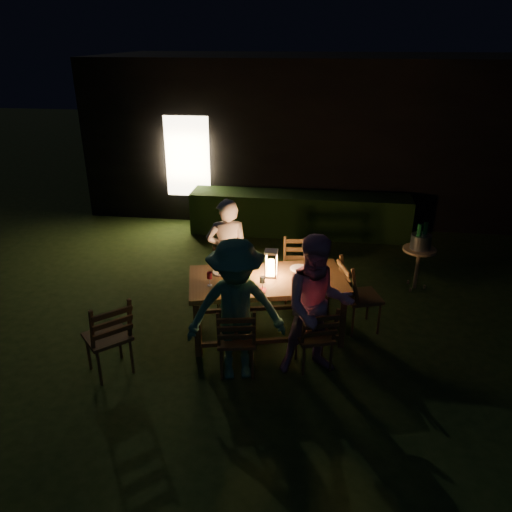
# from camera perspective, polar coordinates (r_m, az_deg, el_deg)

# --- Properties ---
(garden_envelope) EXTENTS (40.00, 40.00, 3.20)m
(garden_envelope) POSITION_cam_1_polar(r_m,az_deg,el_deg) (11.80, 8.31, 13.91)
(garden_envelope) COLOR black
(garden_envelope) RESTS_ON ground
(dining_table) EXTENTS (2.12, 1.41, 0.81)m
(dining_table) POSITION_cam_1_polar(r_m,az_deg,el_deg) (6.27, 1.30, -3.20)
(dining_table) COLOR #4F331A
(dining_table) RESTS_ON ground
(chair_near_left) EXTENTS (0.50, 0.53, 0.95)m
(chair_near_left) POSITION_cam_1_polar(r_m,az_deg,el_deg) (5.80, -2.23, -10.76)
(chair_near_left) COLOR #4F331A
(chair_near_left) RESTS_ON ground
(chair_near_right) EXTENTS (0.52, 0.54, 0.90)m
(chair_near_right) POSITION_cam_1_polar(r_m,az_deg,el_deg) (5.93, 6.65, -10.27)
(chair_near_right) COLOR #4F331A
(chair_near_right) RESTS_ON ground
(chair_far_left) EXTENTS (0.50, 0.53, 0.91)m
(chair_far_left) POSITION_cam_1_polar(r_m,az_deg,el_deg) (7.12, -3.14, -3.82)
(chair_far_left) COLOR #4F331A
(chair_far_left) RESTS_ON ground
(chair_far_right) EXTENTS (0.49, 0.52, 0.98)m
(chair_far_right) POSITION_cam_1_polar(r_m,az_deg,el_deg) (7.23, 4.83, -3.24)
(chair_far_right) COLOR #4F331A
(chair_far_right) RESTS_ON ground
(chair_end) EXTENTS (0.61, 0.59, 1.03)m
(chair_end) POSITION_cam_1_polar(r_m,az_deg,el_deg) (6.72, 11.76, -5.77)
(chair_end) COLOR #4F331A
(chair_end) RESTS_ON ground
(chair_spare) EXTENTS (0.68, 0.68, 1.03)m
(chair_spare) POSITION_cam_1_polar(r_m,az_deg,el_deg) (6.01, -16.38, -10.19)
(chair_spare) COLOR #4F331A
(chair_spare) RESTS_ON ground
(person_house_side) EXTENTS (0.66, 0.51, 1.60)m
(person_house_side) POSITION_cam_1_polar(r_m,az_deg,el_deg) (6.94, -3.26, 0.23)
(person_house_side) COLOR beige
(person_house_side) RESTS_ON ground
(person_opp_right) EXTENTS (0.95, 0.81, 1.68)m
(person_opp_right) POSITION_cam_1_polar(r_m,az_deg,el_deg) (5.58, 7.02, -5.76)
(person_opp_right) COLOR #C184A0
(person_opp_right) RESTS_ON ground
(person_opp_left) EXTENTS (1.20, 0.87, 1.68)m
(person_opp_left) POSITION_cam_1_polar(r_m,az_deg,el_deg) (5.46, -2.27, -6.32)
(person_opp_left) COLOR #3A7557
(person_opp_left) RESTS_ON ground
(lantern) EXTENTS (0.16, 0.16, 0.35)m
(lantern) POSITION_cam_1_polar(r_m,az_deg,el_deg) (6.22, 1.72, -1.02)
(lantern) COLOR white
(lantern) RESTS_ON dining_table
(plate_far_left) EXTENTS (0.25, 0.25, 0.01)m
(plate_far_left) POSITION_cam_1_polar(r_m,az_deg,el_deg) (6.39, -3.85, -1.85)
(plate_far_left) COLOR white
(plate_far_left) RESTS_ON dining_table
(plate_near_left) EXTENTS (0.25, 0.25, 0.01)m
(plate_near_left) POSITION_cam_1_polar(r_m,az_deg,el_deg) (5.99, -3.65, -3.67)
(plate_near_left) COLOR white
(plate_near_left) RESTS_ON dining_table
(plate_far_right) EXTENTS (0.25, 0.25, 0.01)m
(plate_far_right) POSITION_cam_1_polar(r_m,az_deg,el_deg) (6.49, 5.00, -1.42)
(plate_far_right) COLOR white
(plate_far_right) RESTS_ON dining_table
(plate_near_right) EXTENTS (0.25, 0.25, 0.01)m
(plate_near_right) POSITION_cam_1_polar(r_m,az_deg,el_deg) (6.11, 5.77, -3.18)
(plate_near_right) COLOR white
(plate_near_right) RESTS_ON dining_table
(wineglass_a) EXTENTS (0.06, 0.06, 0.18)m
(wineglass_a) POSITION_cam_1_polar(r_m,az_deg,el_deg) (6.42, -1.67, -0.87)
(wineglass_a) COLOR #59070F
(wineglass_a) RESTS_ON dining_table
(wineglass_b) EXTENTS (0.06, 0.06, 0.18)m
(wineglass_b) POSITION_cam_1_polar(r_m,az_deg,el_deg) (6.04, -5.33, -2.63)
(wineglass_b) COLOR #59070F
(wineglass_b) RESTS_ON dining_table
(wineglass_c) EXTENTS (0.06, 0.06, 0.18)m
(wineglass_c) POSITION_cam_1_polar(r_m,az_deg,el_deg) (5.99, 4.51, -2.84)
(wineglass_c) COLOR #59070F
(wineglass_c) RESTS_ON dining_table
(wineglass_d) EXTENTS (0.06, 0.06, 0.18)m
(wineglass_d) POSITION_cam_1_polar(r_m,az_deg,el_deg) (6.46, 6.57, -0.85)
(wineglass_d) COLOR #59070F
(wineglass_d) RESTS_ON dining_table
(wineglass_e) EXTENTS (0.06, 0.06, 0.18)m
(wineglass_e) POSITION_cam_1_polar(r_m,az_deg,el_deg) (5.92, 0.73, -3.12)
(wineglass_e) COLOR silver
(wineglass_e) RESTS_ON dining_table
(bottle_table) EXTENTS (0.07, 0.07, 0.28)m
(bottle_table) POSITION_cam_1_polar(r_m,az_deg,el_deg) (6.15, -0.99, -1.49)
(bottle_table) COLOR #0F471E
(bottle_table) RESTS_ON dining_table
(napkin_left) EXTENTS (0.18, 0.14, 0.01)m
(napkin_left) POSITION_cam_1_polar(r_m,az_deg,el_deg) (5.93, 0.27, -3.94)
(napkin_left) COLOR red
(napkin_left) RESTS_ON dining_table
(napkin_right) EXTENTS (0.18, 0.14, 0.01)m
(napkin_right) POSITION_cam_1_polar(r_m,az_deg,el_deg) (6.06, 6.85, -3.48)
(napkin_right) COLOR red
(napkin_right) RESTS_ON dining_table
(phone) EXTENTS (0.14, 0.07, 0.01)m
(phone) POSITION_cam_1_polar(r_m,az_deg,el_deg) (5.92, -4.28, -4.09)
(phone) COLOR black
(phone) RESTS_ON dining_table
(side_table) EXTENTS (0.49, 0.49, 0.66)m
(side_table) POSITION_cam_1_polar(r_m,az_deg,el_deg) (7.88, 18.14, 0.30)
(side_table) COLOR brown
(side_table) RESTS_ON ground
(ice_bucket) EXTENTS (0.30, 0.30, 0.22)m
(ice_bucket) POSITION_cam_1_polar(r_m,az_deg,el_deg) (7.81, 18.31, 1.57)
(ice_bucket) COLOR #A5A8AD
(ice_bucket) RESTS_ON side_table
(bottle_bucket_a) EXTENTS (0.07, 0.07, 0.32)m
(bottle_bucket_a) POSITION_cam_1_polar(r_m,az_deg,el_deg) (7.75, 18.04, 1.82)
(bottle_bucket_a) COLOR #0F471E
(bottle_bucket_a) RESTS_ON side_table
(bottle_bucket_b) EXTENTS (0.07, 0.07, 0.32)m
(bottle_bucket_b) POSITION_cam_1_polar(r_m,az_deg,el_deg) (7.84, 18.67, 1.99)
(bottle_bucket_b) COLOR #0F471E
(bottle_bucket_b) RESTS_ON side_table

